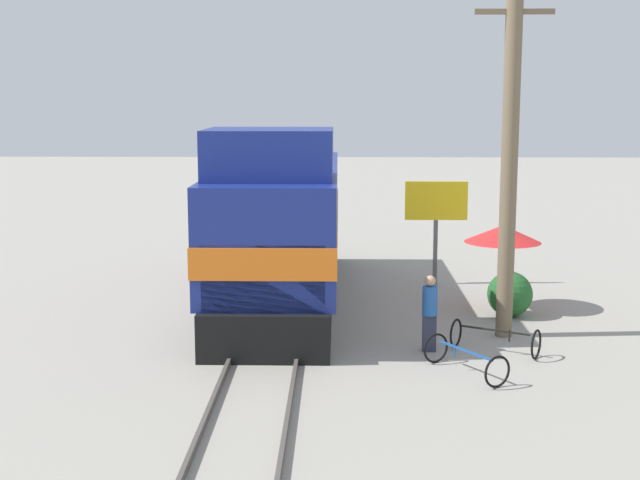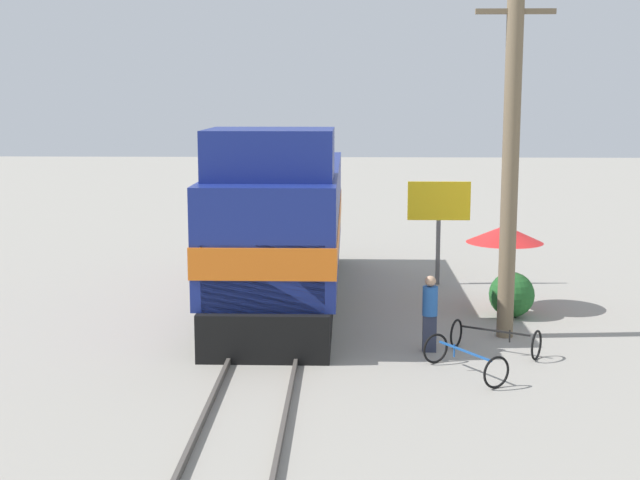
{
  "view_description": "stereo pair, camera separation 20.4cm",
  "coord_description": "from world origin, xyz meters",
  "px_view_note": "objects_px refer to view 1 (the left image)",
  "views": [
    {
      "loc": [
        1.6,
        -22.39,
        5.68
      ],
      "look_at": [
        1.2,
        -3.18,
        2.55
      ],
      "focal_mm": 50.0,
      "sensor_mm": 36.0,
      "label": 1
    },
    {
      "loc": [
        1.81,
        -22.38,
        5.68
      ],
      "look_at": [
        1.2,
        -3.18,
        2.55
      ],
      "focal_mm": 50.0,
      "sensor_mm": 36.0,
      "label": 2
    }
  ],
  "objects_px": {
    "person_bystander": "(430,310)",
    "locomotive": "(280,229)",
    "bicycle": "(495,338)",
    "vendor_umbrella": "(503,234)",
    "utility_pole": "(510,153)",
    "billboard_sign": "(436,208)",
    "bicycle_spare": "(465,359)"
  },
  "relations": [
    {
      "from": "billboard_sign",
      "to": "bicycle",
      "type": "distance_m",
      "value": 7.62
    },
    {
      "from": "locomotive",
      "to": "bicycle",
      "type": "bearing_deg",
      "value": -43.07
    },
    {
      "from": "locomotive",
      "to": "vendor_umbrella",
      "type": "bearing_deg",
      "value": -5.37
    },
    {
      "from": "billboard_sign",
      "to": "bicycle",
      "type": "xyz_separation_m",
      "value": [
        0.56,
        -7.33,
        -1.99
      ]
    },
    {
      "from": "bicycle_spare",
      "to": "locomotive",
      "type": "bearing_deg",
      "value": -88.79
    },
    {
      "from": "utility_pole",
      "to": "billboard_sign",
      "type": "height_order",
      "value": "utility_pole"
    },
    {
      "from": "utility_pole",
      "to": "vendor_umbrella",
      "type": "bearing_deg",
      "value": 81.42
    },
    {
      "from": "utility_pole",
      "to": "bicycle",
      "type": "distance_m",
      "value": 4.28
    },
    {
      "from": "bicycle",
      "to": "bicycle_spare",
      "type": "height_order",
      "value": "bicycle"
    },
    {
      "from": "locomotive",
      "to": "utility_pole",
      "type": "distance_m",
      "value": 6.87
    },
    {
      "from": "locomotive",
      "to": "bicycle",
      "type": "relative_size",
      "value": 6.23
    },
    {
      "from": "utility_pole",
      "to": "locomotive",
      "type": "bearing_deg",
      "value": 149.09
    },
    {
      "from": "vendor_umbrella",
      "to": "billboard_sign",
      "type": "bearing_deg",
      "value": 114.66
    },
    {
      "from": "locomotive",
      "to": "bicycle",
      "type": "xyz_separation_m",
      "value": [
        5.1,
        -4.77,
        -1.71
      ]
    },
    {
      "from": "person_bystander",
      "to": "bicycle_spare",
      "type": "xyz_separation_m",
      "value": [
        0.57,
        -1.7,
        -0.6
      ]
    },
    {
      "from": "vendor_umbrella",
      "to": "person_bystander",
      "type": "height_order",
      "value": "vendor_umbrella"
    },
    {
      "from": "billboard_sign",
      "to": "bicycle_spare",
      "type": "xyz_separation_m",
      "value": [
        -0.32,
        -8.92,
        -1.99
      ]
    },
    {
      "from": "person_bystander",
      "to": "locomotive",
      "type": "bearing_deg",
      "value": 128.07
    },
    {
      "from": "bicycle_spare",
      "to": "bicycle",
      "type": "bearing_deg",
      "value": -151.59
    },
    {
      "from": "locomotive",
      "to": "vendor_umbrella",
      "type": "height_order",
      "value": "locomotive"
    },
    {
      "from": "locomotive",
      "to": "person_bystander",
      "type": "bearing_deg",
      "value": -51.93
    },
    {
      "from": "vendor_umbrella",
      "to": "person_bystander",
      "type": "relative_size",
      "value": 1.31
    },
    {
      "from": "bicycle",
      "to": "utility_pole",
      "type": "bearing_deg",
      "value": 11.54
    },
    {
      "from": "locomotive",
      "to": "bicycle_spare",
      "type": "relative_size",
      "value": 6.14
    },
    {
      "from": "locomotive",
      "to": "billboard_sign",
      "type": "distance_m",
      "value": 5.22
    },
    {
      "from": "person_bystander",
      "to": "bicycle_spare",
      "type": "distance_m",
      "value": 1.89
    },
    {
      "from": "locomotive",
      "to": "utility_pole",
      "type": "relative_size",
      "value": 1.44
    },
    {
      "from": "person_bystander",
      "to": "bicycle_spare",
      "type": "height_order",
      "value": "person_bystander"
    },
    {
      "from": "locomotive",
      "to": "vendor_umbrella",
      "type": "xyz_separation_m",
      "value": [
        5.97,
        -0.56,
        -0.01
      ]
    },
    {
      "from": "bicycle",
      "to": "bicycle_spare",
      "type": "distance_m",
      "value": 1.82
    },
    {
      "from": "utility_pole",
      "to": "vendor_umbrella",
      "type": "relative_size",
      "value": 3.77
    },
    {
      "from": "vendor_umbrella",
      "to": "bicycle",
      "type": "height_order",
      "value": "vendor_umbrella"
    }
  ]
}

